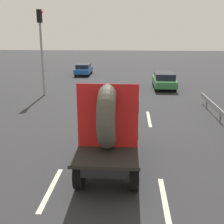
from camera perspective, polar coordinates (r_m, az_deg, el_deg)
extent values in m
plane|color=#28282B|center=(11.28, -1.08, -9.46)|extent=(120.00, 120.00, 0.00)
cylinder|color=black|center=(12.21, -3.82, -4.91)|extent=(0.28, 1.00, 1.00)
cylinder|color=black|center=(12.11, 4.22, -5.10)|extent=(0.28, 1.00, 1.00)
cylinder|color=black|center=(9.38, -6.34, -11.68)|extent=(0.28, 1.00, 1.00)
cylinder|color=black|center=(9.25, 4.32, -12.03)|extent=(0.28, 1.00, 1.00)
cube|color=black|center=(10.48, -0.36, -5.68)|extent=(1.30, 4.99, 0.25)
cube|color=#4C5156|center=(11.74, 0.19, 0.81)|extent=(2.00, 1.81, 1.35)
cube|color=black|center=(11.61, 0.17, 2.16)|extent=(2.02, 1.72, 0.44)
cube|color=black|center=(9.57, -0.75, -6.69)|extent=(2.00, 3.18, 0.10)
cube|color=black|center=(10.82, -0.13, -0.63)|extent=(1.80, 0.08, 1.10)
torus|color=#474238|center=(9.08, -0.85, -0.82)|extent=(0.56, 2.03, 2.03)
cube|color=red|center=(9.08, -0.85, -0.82)|extent=(1.90, 0.03, 2.03)
cylinder|color=black|center=(26.36, 8.14, 5.82)|extent=(0.21, 0.62, 0.62)
cylinder|color=black|center=(26.52, 11.41, 5.73)|extent=(0.21, 0.62, 0.62)
cylinder|color=black|center=(23.81, 8.59, 4.74)|extent=(0.21, 0.62, 0.62)
cylinder|color=black|center=(23.99, 12.20, 4.64)|extent=(0.21, 0.62, 0.62)
cube|color=#33723F|center=(25.11, 10.10, 5.86)|extent=(1.74, 4.07, 0.53)
cube|color=black|center=(24.94, 10.18, 6.97)|extent=(1.57, 2.28, 0.48)
cylinder|color=gray|center=(22.43, -13.44, 9.81)|extent=(0.16, 0.16, 5.26)
cube|color=black|center=(22.34, -13.96, 17.68)|extent=(0.30, 0.36, 0.90)
sphere|color=red|center=(22.30, -13.57, 18.43)|extent=(0.20, 0.20, 0.20)
cylinder|color=slate|center=(16.61, 20.34, -1.06)|extent=(0.10, 0.10, 0.55)
cylinder|color=slate|center=(19.36, 17.96, 1.47)|extent=(0.10, 0.10, 0.55)
cube|color=beige|center=(9.66, -11.81, -14.41)|extent=(0.16, 2.62, 0.01)
cube|color=beige|center=(16.34, -5.03, -1.37)|extent=(0.16, 2.29, 0.01)
cube|color=beige|center=(9.03, 10.21, -16.65)|extent=(0.16, 2.60, 0.01)
cube|color=beige|center=(16.46, 7.21, -1.30)|extent=(0.16, 2.90, 0.01)
cylinder|color=black|center=(33.68, -6.37, 7.99)|extent=(0.19, 0.56, 0.56)
cylinder|color=black|center=(33.47, -4.05, 7.99)|extent=(0.19, 0.56, 0.56)
cylinder|color=black|center=(31.40, -7.11, 7.39)|extent=(0.19, 0.56, 0.56)
cylinder|color=black|center=(31.17, -4.63, 7.40)|extent=(0.19, 0.56, 0.56)
cube|color=#194C99|center=(32.39, -5.55, 8.13)|extent=(1.57, 3.67, 0.48)
cube|color=black|center=(32.25, -5.59, 8.91)|extent=(1.41, 2.05, 0.44)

